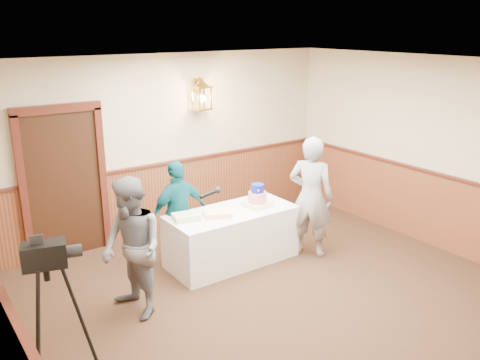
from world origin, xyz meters
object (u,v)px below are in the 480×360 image
at_px(display_table, 232,236).
at_px(tiered_cake, 257,198).
at_px(baker, 311,197).
at_px(assistant_p, 179,213).
at_px(tv_camera_rig, 53,328).
at_px(sheet_cake_green, 186,217).
at_px(sheet_cake_yellow, 217,213).
at_px(interviewer, 132,249).

bearing_deg(display_table, tiered_cake, -7.25).
distance_m(baker, assistant_p, 1.86).
bearing_deg(baker, display_table, 34.90).
bearing_deg(tv_camera_rig, sheet_cake_green, 48.44).
height_order(sheet_cake_yellow, sheet_cake_green, sheet_cake_green).
height_order(display_table, sheet_cake_green, sheet_cake_green).
distance_m(display_table, tv_camera_rig, 3.08).
distance_m(tiered_cake, sheet_cake_yellow, 0.67).
distance_m(interviewer, tv_camera_rig, 1.39).
distance_m(display_table, tiered_cake, 0.65).
relative_size(sheet_cake_green, assistant_p, 0.22).
bearing_deg(interviewer, tv_camera_rig, -60.22).
height_order(sheet_cake_green, baker, baker).
distance_m(display_table, sheet_cake_green, 0.79).
xyz_separation_m(tiered_cake, assistant_p, (-1.01, 0.44, -0.14)).
bearing_deg(display_table, sheet_cake_green, 172.43).
relative_size(sheet_cake_green, baker, 0.19).
bearing_deg(sheet_cake_green, assistant_p, 79.03).
bearing_deg(display_table, baker, -23.41).
bearing_deg(display_table, tv_camera_rig, -155.03).
xyz_separation_m(sheet_cake_yellow, interviewer, (-1.41, -0.44, 0.03)).
height_order(tiered_cake, tv_camera_rig, tv_camera_rig).
height_order(assistant_p, tv_camera_rig, assistant_p).
xyz_separation_m(tiered_cake, sheet_cake_green, (-1.07, 0.14, -0.09)).
xyz_separation_m(display_table, tv_camera_rig, (-2.78, -1.30, 0.29)).
height_order(tiered_cake, interviewer, interviewer).
height_order(display_table, assistant_p, assistant_p).
bearing_deg(display_table, interviewer, -163.95).
bearing_deg(assistant_p, sheet_cake_yellow, 124.58).
relative_size(display_table, assistant_p, 1.22).
bearing_deg(sheet_cake_yellow, tv_camera_rig, -153.50).
relative_size(display_table, sheet_cake_yellow, 5.00).
bearing_deg(baker, sheet_cake_yellow, 40.65).
relative_size(display_table, tiered_cake, 5.13).
xyz_separation_m(display_table, assistant_p, (-0.61, 0.39, 0.36)).
bearing_deg(sheet_cake_yellow, tiered_cake, -1.21).
bearing_deg(sheet_cake_green, tv_camera_rig, -146.79).
relative_size(tiered_cake, interviewer, 0.22).
height_order(sheet_cake_yellow, tv_camera_rig, tv_camera_rig).
height_order(interviewer, baker, baker).
relative_size(tiered_cake, sheet_cake_green, 1.06).
xyz_separation_m(assistant_p, tv_camera_rig, (-2.17, -1.68, -0.08)).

